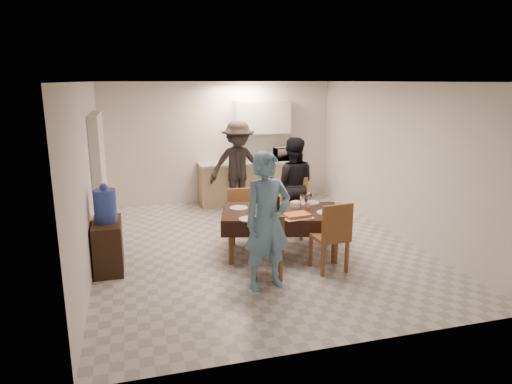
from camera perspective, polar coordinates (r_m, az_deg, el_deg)
floor at (r=7.47m, az=0.17°, el=-6.75°), size 5.00×6.00×0.02m
ceiling at (r=7.00m, az=0.18°, el=13.61°), size 5.00×6.00×0.02m
wall_back at (r=10.01m, az=-4.53°, el=6.15°), size 5.00×0.02×2.60m
wall_front at (r=4.39m, az=10.90°, el=-3.95°), size 5.00×0.02×2.60m
wall_left at (r=6.89m, az=-20.28°, el=1.87°), size 0.02×6.00×2.60m
wall_right at (r=8.15m, az=17.37°, el=3.83°), size 0.02×6.00×2.60m
stub_partition at (r=8.10m, az=-18.96°, el=1.85°), size 0.15×1.40×2.10m
kitchen_base_cabinet at (r=9.98m, az=-0.70°, el=1.10°), size 2.20×0.60×0.86m
kitchen_worktop at (r=9.89m, az=-0.71°, el=3.67°), size 2.24×0.64×0.05m
upper_cabinet at (r=9.99m, az=0.75°, el=9.35°), size 1.20×0.34×0.70m
dining_table at (r=6.95m, az=3.22°, el=-2.61°), size 1.98×1.46×0.69m
chair_near_left at (r=6.09m, az=1.72°, el=-5.99°), size 0.51×0.51×0.50m
chair_near_right at (r=6.38m, az=9.52°, el=-4.73°), size 0.49×0.49×0.55m
chair_far_left at (r=7.48m, az=-1.71°, el=-2.48°), size 0.40×0.40×0.47m
chair_far_right at (r=7.70m, az=4.82°, el=-1.39°), size 0.62×0.64×0.54m
console at (r=6.79m, az=-17.97°, el=-6.41°), size 0.39×0.77×0.71m
water_jug at (r=6.61m, az=-18.35°, el=-1.64°), size 0.30×0.30×0.46m
wine_bottle at (r=6.93m, az=2.72°, el=-1.05°), size 0.08×0.08×0.31m
water_pitcher at (r=6.98m, az=6.09°, el=-1.36°), size 0.15×0.15×0.22m
savoury_tart at (r=6.62m, az=5.10°, el=-2.94°), size 0.47×0.38×0.05m
salad_bowl at (r=7.19m, az=5.03°, el=-1.52°), size 0.18×0.18×0.07m
mushroom_dish at (r=7.17m, az=2.13°, el=-1.64°), size 0.22×0.22×0.04m
wine_glass_a at (r=6.53m, az=-0.64°, el=-2.59°), size 0.08×0.08×0.17m
wine_glass_b at (r=7.32m, az=6.68°, el=-0.73°), size 0.09×0.09×0.20m
wine_glass_c at (r=7.13m, az=0.93°, el=-1.15°), size 0.08×0.08×0.18m
plate_near_left at (r=6.49m, az=-0.95°, el=-3.39°), size 0.27×0.27×0.02m
plate_near_right at (r=6.88m, az=8.77°, el=-2.56°), size 0.28×0.28×0.02m
plate_far_left at (r=7.05m, az=-2.19°, el=-2.01°), size 0.28×0.28×0.02m
plate_far_right at (r=7.41m, az=6.87°, el=-1.32°), size 0.27×0.27×0.02m
microwave at (r=10.11m, az=3.80°, el=4.79°), size 0.50×0.34×0.28m
person_near at (r=5.76m, az=1.42°, el=-3.70°), size 0.73×0.56×1.78m
person_far at (r=8.04m, az=4.54°, el=0.92°), size 0.98×0.87×1.68m
person_kitchen at (r=9.37m, az=-2.25°, el=3.30°), size 1.19×0.68×1.84m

